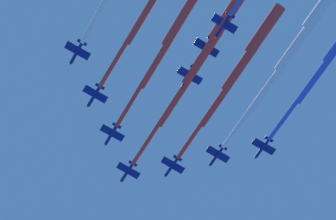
# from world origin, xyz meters

# --- Properties ---
(jet_lead) EXTENTS (40.35, 76.28, 3.91)m
(jet_lead) POSITION_xyz_m (9.77, 20.16, 203.14)
(jet_lead) COLOR navy
(jet_port_inner) EXTENTS (39.18, 71.82, 3.86)m
(jet_port_inner) POSITION_xyz_m (24.19, 21.54, 203.40)
(jet_port_inner) COLOR navy
(jet_starboard_inner) EXTENTS (35.12, 65.93, 3.98)m
(jet_starboard_inner) POSITION_xyz_m (0.51, 28.01, 201.33)
(jet_starboard_inner) COLOR navy
(jet_starboard_mid) EXTENTS (37.96, 71.64, 3.92)m
(jet_starboard_mid) POSITION_xyz_m (-3.47, 46.36, 202.87)
(jet_starboard_mid) COLOR navy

